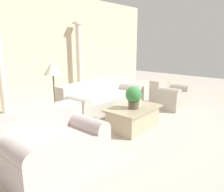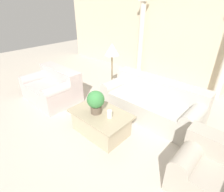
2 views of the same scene
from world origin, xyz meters
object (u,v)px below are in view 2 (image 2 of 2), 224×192
at_px(sofa_long, 152,101).
at_px(armchair, 213,172).
at_px(potted_plant, 96,101).
at_px(floor_lamp, 112,52).
at_px(loveseat, 53,87).
at_px(coffee_table, 101,122).

height_order(sofa_long, armchair, sofa_long).
distance_m(potted_plant, floor_lamp, 1.72).
xyz_separation_m(sofa_long, loveseat, (-2.29, -1.12, 0.01)).
bearing_deg(sofa_long, armchair, -34.22).
distance_m(sofa_long, armchair, 1.91).
bearing_deg(coffee_table, sofa_long, 73.22).
relative_size(sofa_long, loveseat, 1.57).
height_order(coffee_table, potted_plant, potted_plant).
distance_m(loveseat, floor_lamp, 1.78).
xyz_separation_m(sofa_long, potted_plant, (-0.44, -1.28, 0.39)).
xyz_separation_m(coffee_table, floor_lamp, (-0.95, 1.35, 0.94)).
bearing_deg(potted_plant, floor_lamp, 122.26).
bearing_deg(potted_plant, loveseat, 175.15).
height_order(sofa_long, coffee_table, sofa_long).
xyz_separation_m(loveseat, coffee_table, (1.92, -0.11, -0.10)).
distance_m(loveseat, armchair, 3.87).
height_order(loveseat, potted_plant, potted_plant).
bearing_deg(potted_plant, armchair, 5.91).
bearing_deg(armchair, sofa_long, 145.78).
distance_m(loveseat, potted_plant, 1.90).
bearing_deg(floor_lamp, coffee_table, -54.94).
distance_m(potted_plant, armchair, 2.06).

